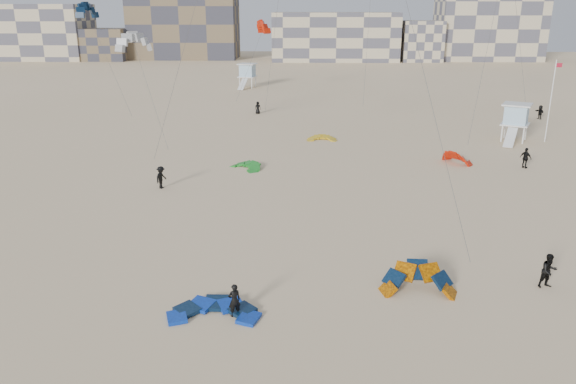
{
  "coord_description": "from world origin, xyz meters",
  "views": [
    {
      "loc": [
        2.17,
        -21.51,
        13.46
      ],
      "look_at": [
        1.38,
        6.0,
        4.34
      ],
      "focal_mm": 35.0,
      "sensor_mm": 36.0,
      "label": 1
    }
  ],
  "objects_px": {
    "kitesurfer_main": "(234,300)",
    "lifeguard_tower_near": "(515,123)",
    "kite_ground_blue": "(214,315)",
    "kite_ground_orange": "(418,291)"
  },
  "relations": [
    {
      "from": "kitesurfer_main",
      "to": "lifeguard_tower_near",
      "type": "height_order",
      "value": "lifeguard_tower_near"
    },
    {
      "from": "kitesurfer_main",
      "to": "kite_ground_blue",
      "type": "bearing_deg",
      "value": -31.75
    },
    {
      "from": "kite_ground_blue",
      "to": "kite_ground_orange",
      "type": "distance_m",
      "value": 10.09
    },
    {
      "from": "kite_ground_blue",
      "to": "kite_ground_orange",
      "type": "bearing_deg",
      "value": 14.14
    },
    {
      "from": "kite_ground_blue",
      "to": "lifeguard_tower_near",
      "type": "bearing_deg",
      "value": 53.64
    },
    {
      "from": "kitesurfer_main",
      "to": "kite_ground_orange",
      "type": "bearing_deg",
      "value": 168.95
    },
    {
      "from": "kitesurfer_main",
      "to": "lifeguard_tower_near",
      "type": "xyz_separation_m",
      "value": [
        25.14,
        35.92,
        1.14
      ]
    },
    {
      "from": "kite_ground_blue",
      "to": "lifeguard_tower_near",
      "type": "height_order",
      "value": "lifeguard_tower_near"
    },
    {
      "from": "kite_ground_orange",
      "to": "kite_ground_blue",
      "type": "bearing_deg",
      "value": -162.15
    },
    {
      "from": "kite_ground_blue",
      "to": "kitesurfer_main",
      "type": "bearing_deg",
      "value": -4.62
    }
  ]
}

